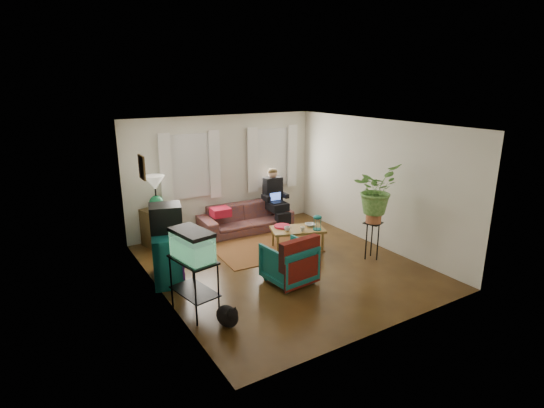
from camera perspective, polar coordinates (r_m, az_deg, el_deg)
floor at (r=7.98m, az=1.51°, el=-8.30°), size 4.50×5.00×0.01m
ceiling at (r=7.29m, az=1.67°, el=10.62°), size 4.50×5.00×0.01m
wall_back at (r=9.67m, az=-6.52°, el=4.11°), size 4.50×0.01×2.60m
wall_front at (r=5.71m, az=15.42°, el=-5.02°), size 4.50×0.01×2.60m
wall_left at (r=6.63m, az=-14.96°, el=-2.00°), size 0.01×5.00×2.60m
wall_right at (r=8.92m, az=13.81°, el=2.73°), size 0.01×5.00×2.60m
window_left at (r=9.30m, az=-11.00°, el=5.01°), size 1.08×0.04×1.38m
window_right at (r=10.18m, az=-0.10°, el=6.26°), size 1.08×0.04×1.38m
curtains_left at (r=9.22m, az=-10.82°, el=4.93°), size 1.36×0.06×1.50m
curtains_right at (r=10.11m, az=0.14°, el=6.20°), size 1.36×0.06×1.50m
picture_frame at (r=7.28m, az=-17.03°, el=4.73°), size 0.04×0.32×0.40m
area_rug at (r=8.82m, az=-1.18°, el=-5.77°), size 2.08×1.70×0.01m
sofa at (r=9.63m, az=-3.58°, el=-1.33°), size 2.14×0.93×0.82m
seated_person at (r=9.90m, az=0.37°, el=0.49°), size 0.56×0.67×1.25m
side_table at (r=9.10m, az=-15.03°, el=-3.06°), size 0.65×0.65×0.78m
table_lamp at (r=8.89m, az=-15.37°, el=1.36°), size 0.49×0.49×0.72m
dresser at (r=7.53m, az=-13.90°, el=-6.79°), size 0.71×1.04×0.86m
crt_tv at (r=7.39m, az=-14.13°, el=-1.80°), size 0.63×0.60×0.46m
aquarium_stand at (r=6.42m, az=-10.39°, el=-10.76°), size 0.56×0.83×0.85m
aquarium at (r=6.16m, az=-10.70°, el=-5.36°), size 0.51×0.75×0.45m
black_cat at (r=6.14m, az=-6.04°, el=-14.50°), size 0.29×0.44×0.37m
armchair at (r=7.24m, az=2.28°, el=-7.64°), size 0.81×0.77×0.76m
serape_throw at (r=6.97m, az=3.84°, el=-7.21°), size 0.78×0.25×0.63m
coffee_table at (r=8.68m, az=3.45°, el=-4.67°), size 1.19×0.90×0.44m
cup_a at (r=8.44m, az=2.07°, el=-3.33°), size 0.15×0.15×0.09m
cup_b at (r=8.45m, az=4.10°, el=-3.38°), size 0.12×0.12×0.09m
bowl at (r=8.76m, az=5.13°, el=-2.80°), size 0.27×0.27×0.05m
snack_tray at (r=8.66m, az=1.38°, el=-3.01°), size 0.42×0.42×0.04m
birdcage at (r=8.53m, az=6.12°, el=-2.46°), size 0.22×0.22×0.31m
plant_stand at (r=8.37m, az=13.28°, el=-4.81°), size 0.39×0.39×0.74m
potted_plant at (r=8.11m, az=13.68°, el=0.98°), size 1.02×0.95×0.93m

